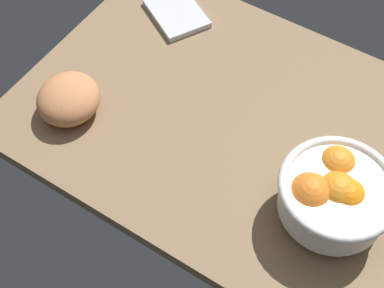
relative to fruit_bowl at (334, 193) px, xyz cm
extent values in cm
cube|color=#84684A|center=(-25.44, 9.04, -8.34)|extent=(83.60, 61.60, 3.00)
cylinder|color=white|center=(0.40, -0.10, -5.56)|extent=(8.41, 8.41, 2.55)
cylinder|color=white|center=(0.40, -0.10, -0.80)|extent=(18.66, 18.66, 6.98)
torus|color=white|center=(0.40, -0.10, 2.69)|extent=(20.26, 20.26, 1.60)
sphere|color=orange|center=(2.11, -0.02, 0.72)|extent=(6.71, 6.71, 6.71)
sphere|color=orange|center=(-3.27, -2.95, 0.88)|extent=(7.61, 7.61, 7.61)
sphere|color=orange|center=(-1.89, 4.86, 0.77)|extent=(6.98, 6.98, 6.98)
sphere|color=orange|center=(0.40, -0.10, 0.82)|extent=(7.27, 7.27, 7.27)
ellipsoid|color=#CB8151|center=(-52.94, -6.56, -3.18)|extent=(13.50, 14.16, 7.32)
cube|color=silver|center=(-50.20, 27.58, -6.14)|extent=(17.50, 16.13, 1.40)
camera|label=1|loc=(5.26, -52.68, 84.16)|focal=53.35mm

